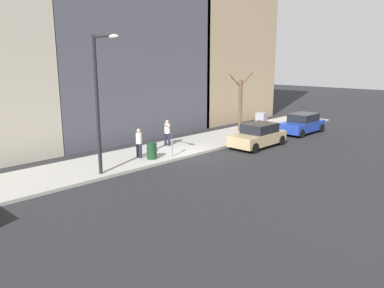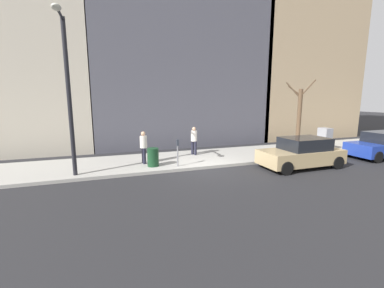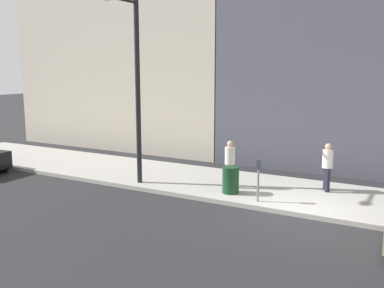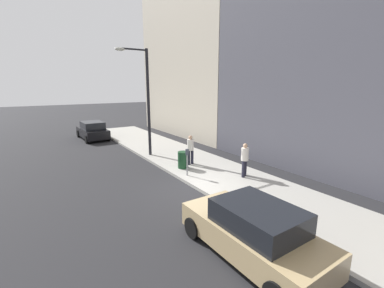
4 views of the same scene
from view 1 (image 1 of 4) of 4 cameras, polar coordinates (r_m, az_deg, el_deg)
The scene contains 11 objects.
ground_plane at distance 22.03m, azimuth 0.36°, elevation -1.87°, with size 120.00×120.00×0.00m, color #232326.
sidewalk at distance 23.40m, azimuth -3.17°, elevation -0.82°, with size 4.00×36.00×0.15m, color #9E9B93.
parked_car_blue at distance 29.99m, azimuth 16.42°, elevation 2.96°, with size 1.94×4.21×1.52m.
parked_car_tan at distance 24.65m, azimuth 10.03°, elevation 1.26°, with size 1.95×4.21×1.52m.
parking_meter at distance 21.20m, azimuth -3.03°, elevation 0.25°, with size 0.14×0.10×1.35m.
utility_box at distance 29.42m, azimuth 10.50°, elevation 3.32°, with size 0.83×0.61×1.43m.
streetlamp at distance 17.81m, azimuth -13.89°, elevation 7.41°, with size 1.97×0.32×6.50m.
bare_tree at distance 29.14m, azimuth 7.35°, elevation 6.12°, with size 1.23×1.40×4.52m.
trash_bin at distance 20.89m, azimuth -6.15°, elevation -1.06°, with size 0.56×0.56×0.90m, color #14381E.
pedestrian_near_meter at distance 23.90m, azimuth -3.79°, elevation 1.93°, with size 0.37×0.36×1.66m.
pedestrian_midblock at distance 21.11m, azimuth -8.10°, elevation 0.39°, with size 0.40×0.36×1.66m.
Camera 1 is at (-14.77, 15.38, 5.55)m, focal length 35.00 mm.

